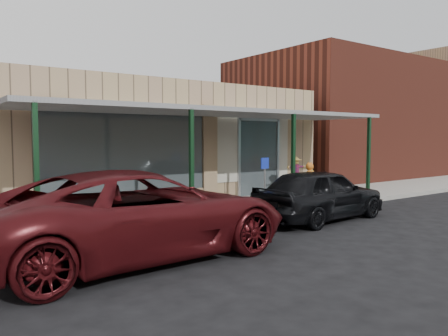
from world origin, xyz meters
TOP-DOWN VIEW (x-y plane):
  - ground at (0.00, 0.00)m, footprint 120.00×120.00m
  - sidewalk at (0.00, 3.60)m, footprint 40.00×3.20m
  - storefront at (-0.00, 8.16)m, footprint 12.00×6.25m
  - awning at (0.00, 3.56)m, footprint 12.00×3.00m
  - block_buildings_near at (2.01, 9.20)m, footprint 61.00×8.00m
  - barrel_scarecrow at (3.80, 4.00)m, footprint 0.88×0.63m
  - barrel_pumpkin at (-1.24, 3.94)m, footprint 0.66×0.66m
  - handicap_sign at (0.89, 2.40)m, footprint 0.32×0.06m
  - parked_sedan at (1.59, 0.88)m, footprint 4.40×2.07m
  - car_maroon at (-4.08, 0.35)m, footprint 6.15×3.02m

SIDE VIEW (x-z plane):
  - ground at x=0.00m, z-range 0.00..0.00m
  - sidewalk at x=0.00m, z-range 0.00..0.15m
  - barrel_pumpkin at x=-1.24m, z-range 0.06..0.69m
  - barrel_scarecrow at x=3.80m, z-range -0.08..1.36m
  - parked_sedan at x=1.59m, z-range -0.05..1.52m
  - car_maroon at x=-4.08m, z-range 0.00..1.68m
  - handicap_sign at x=0.89m, z-range 0.37..1.91m
  - storefront at x=0.00m, z-range -0.01..4.19m
  - awning at x=0.00m, z-range 1.49..4.53m
  - block_buildings_near at x=2.01m, z-range -0.23..7.77m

